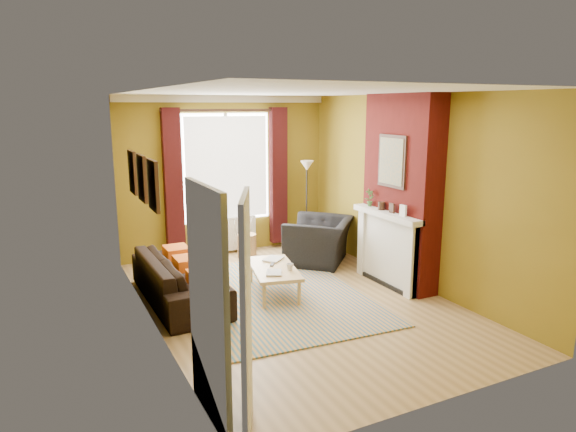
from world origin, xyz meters
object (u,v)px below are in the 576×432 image
object	(u,v)px
sofa	(179,279)
coffee_table	(274,270)
armchair	(319,241)
wicker_stool	(247,246)
floor_lamp	(307,180)

from	to	relation	value
sofa	coffee_table	distance (m)	1.31
sofa	coffee_table	world-z (taller)	sofa
sofa	armchair	size ratio (longest dim) A/B	1.87
wicker_stool	floor_lamp	distance (m)	1.62
wicker_stool	floor_lamp	world-z (taller)	floor_lamp
wicker_stool	armchair	bearing A→B (deg)	-39.87
coffee_table	floor_lamp	distance (m)	2.58
sofa	armchair	bearing A→B (deg)	-76.01
sofa	floor_lamp	distance (m)	3.32
armchair	floor_lamp	xyz separation A→B (m)	(0.19, 0.81, 0.93)
sofa	floor_lamp	xyz separation A→B (m)	(2.79, 1.51, 0.99)
armchair	coffee_table	size ratio (longest dim) A/B	0.90
sofa	coffee_table	size ratio (longest dim) A/B	1.68
sofa	coffee_table	xyz separation A→B (m)	(1.27, -0.33, 0.04)
sofa	armchair	world-z (taller)	armchair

